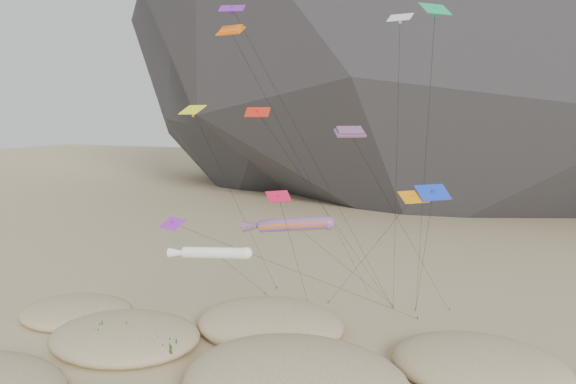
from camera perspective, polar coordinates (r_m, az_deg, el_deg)
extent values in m
ellipsoid|color=#2B2B30|center=(163.09, 3.04, 16.65)|extent=(136.20, 127.83, 116.00)
ellipsoid|color=#CCB789|center=(50.73, -16.22, -13.93)|extent=(13.10, 11.14, 2.65)
ellipsoid|color=#CCB789|center=(40.30, 0.73, -18.89)|extent=(15.95, 13.55, 4.56)
ellipsoid|color=#CCB789|center=(51.20, -1.85, -13.21)|extent=(13.37, 11.36, 3.33)
ellipsoid|color=#CCB789|center=(46.13, 18.87, -16.26)|extent=(13.03, 11.08, 2.81)
ellipsoid|color=#CCB789|center=(58.38, -20.70, -11.31)|extent=(11.07, 9.41, 2.14)
ellipsoid|color=black|center=(49.96, -17.23, -14.06)|extent=(3.10, 2.65, 0.93)
ellipsoid|color=black|center=(47.21, -12.63, -15.35)|extent=(2.42, 2.07, 0.73)
ellipsoid|color=black|center=(50.83, 0.43, -13.06)|extent=(3.02, 2.59, 0.91)
ellipsoid|color=black|center=(50.97, 1.30, -13.12)|extent=(2.43, 2.08, 0.73)
ellipsoid|color=black|center=(47.15, 18.25, -15.60)|extent=(2.26, 1.94, 0.68)
ellipsoid|color=black|center=(45.02, 16.07, -16.81)|extent=(2.03, 1.74, 0.61)
ellipsoid|color=black|center=(58.86, -19.75, -11.09)|extent=(2.48, 2.12, 0.74)
ellipsoid|color=black|center=(56.36, -20.07, -12.06)|extent=(2.21, 1.89, 0.66)
cylinder|color=#3F2D1E|center=(57.51, 2.15, -11.43)|extent=(0.08, 0.08, 0.30)
cylinder|color=#3F2D1E|center=(58.57, 4.11, -11.08)|extent=(0.08, 0.08, 0.30)
cylinder|color=#3F2D1E|center=(57.96, 10.63, -11.41)|extent=(0.08, 0.08, 0.30)
cylinder|color=#3F2D1E|center=(55.63, 13.02, -12.32)|extent=(0.08, 0.08, 0.30)
cylinder|color=#3F2D1E|center=(57.83, 12.85, -11.52)|extent=(0.08, 0.08, 0.30)
cylinder|color=#3F2D1E|center=(63.00, -1.14, -9.69)|extent=(0.08, 0.08, 0.30)
cylinder|color=#3F2D1E|center=(58.62, 16.07, -11.37)|extent=(0.08, 0.08, 0.30)
cylinder|color=#3F2D1E|center=(61.26, -2.34, -10.21)|extent=(0.08, 0.08, 0.30)
cylinder|color=orange|center=(42.54, 0.56, -3.30)|extent=(5.54, 1.75, 1.54)
sphere|color=orange|center=(41.96, 4.14, -3.18)|extent=(1.04, 1.04, 1.04)
cone|color=orange|center=(43.38, -3.24, -3.46)|extent=(2.33, 1.19, 1.11)
cylinder|color=black|center=(50.38, 6.39, -7.96)|extent=(4.62, 15.82, 10.94)
cylinder|color=white|center=(41.58, -7.46, -6.14)|extent=(5.18, 1.01, 1.17)
sphere|color=white|center=(40.43, -4.24, -6.20)|extent=(0.86, 0.86, 0.86)
cone|color=white|center=(42.99, -10.79, -6.10)|extent=(2.12, 0.81, 0.88)
cylinder|color=black|center=(49.69, -3.62, -9.22)|extent=(1.48, 15.44, 9.17)
cube|color=orange|center=(49.23, -5.86, 15.95)|extent=(2.58, 1.37, 0.73)
cube|color=orange|center=(49.25, -5.86, 16.16)|extent=(2.18, 1.10, 0.71)
cylinder|color=black|center=(53.93, 2.11, 1.37)|extent=(8.78, 14.55, 26.12)
cube|color=red|center=(41.73, 6.33, 5.97)|extent=(2.39, 2.12, 0.63)
cube|color=red|center=(41.73, 6.33, 6.26)|extent=(1.99, 1.76, 0.62)
cylinder|color=black|center=(49.96, 11.88, -4.14)|extent=(5.70, 16.08, 17.84)
cube|color=orange|center=(37.15, 12.64, -0.49)|extent=(2.01, 2.03, 0.70)
cube|color=orange|center=(37.17, 12.63, -0.72)|extent=(0.30, 0.30, 0.64)
cylinder|color=black|center=(47.56, 7.46, -7.05)|extent=(11.12, 16.40, 13.86)
cube|color=#19A45F|center=(41.41, 14.73, 17.55)|extent=(2.20, 2.27, 0.87)
cube|color=#19A45F|center=(41.38, 14.73, 17.34)|extent=(0.38, 0.38, 0.71)
cylinder|color=black|center=(48.07, 13.62, 0.50)|extent=(2.85, 13.56, 26.27)
cube|color=#C5123C|center=(37.94, -0.97, -0.46)|extent=(1.70, 1.75, 0.69)
cube|color=#C5123C|center=(37.96, -0.97, -0.68)|extent=(0.30, 0.30, 0.55)
cylinder|color=black|center=(47.51, 0.89, -7.14)|extent=(3.85, 16.50, 13.64)
cube|color=silver|center=(46.34, 11.32, 17.00)|extent=(1.98, 1.25, 0.67)
cube|color=silver|center=(46.31, 11.31, 16.82)|extent=(0.25, 0.21, 0.64)
cylinder|color=black|center=(50.58, 10.93, 1.12)|extent=(1.74, 8.86, 26.59)
cube|color=red|center=(44.44, -3.12, 8.10)|extent=(2.07, 1.33, 0.77)
cube|color=red|center=(44.44, -3.12, 7.91)|extent=(0.27, 0.28, 0.65)
cylinder|color=black|center=(50.12, 4.63, -3.03)|extent=(8.36, 13.59, 19.32)
cube|color=purple|center=(48.12, -5.72, 18.08)|extent=(2.28, 1.62, 0.69)
cube|color=purple|center=(48.09, -5.71, 17.91)|extent=(0.28, 0.23, 0.72)
cylinder|color=black|center=(50.80, 3.35, 1.90)|extent=(11.42, 11.86, 27.69)
cube|color=purple|center=(44.73, -11.64, -3.15)|extent=(2.39, 1.83, 0.75)
cube|color=purple|center=(44.76, -11.63, -3.34)|extent=(0.31, 0.28, 0.73)
cylinder|color=black|center=(48.92, 1.92, -8.48)|extent=(16.68, 15.37, 10.71)
cube|color=yellow|center=(44.21, -9.70, 8.23)|extent=(2.43, 1.86, 0.73)
cube|color=yellow|center=(44.21, -9.70, 8.04)|extent=(0.31, 0.26, 0.75)
cylinder|color=black|center=(52.84, -4.68, -2.37)|extent=(0.63, 17.56, 19.50)
cube|color=#1737C5|center=(38.02, 14.51, -0.06)|extent=(2.41, 2.37, 0.94)
cube|color=#1737C5|center=(38.04, 14.50, -0.28)|extent=(0.41, 0.41, 0.76)
cylinder|color=black|center=(47.70, 13.51, -7.04)|extent=(3.55, 16.61, 14.06)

